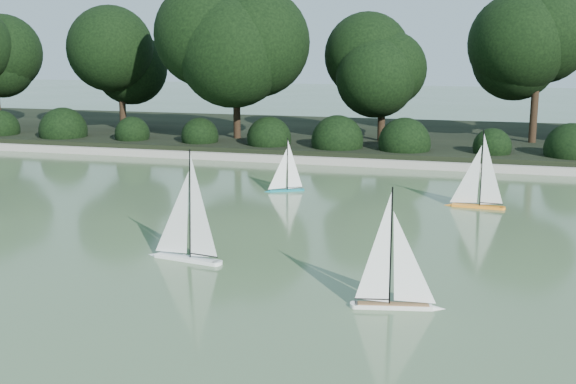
{
  "coord_description": "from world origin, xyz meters",
  "views": [
    {
      "loc": [
        3.57,
        -8.3,
        3.07
      ],
      "look_at": [
        0.74,
        2.39,
        0.7
      ],
      "focal_mm": 45.0,
      "sensor_mm": 36.0,
      "label": 1
    }
  ],
  "objects_px": {
    "sailboat_orange": "(473,194)",
    "sailboat_white_a": "(181,242)",
    "sailboat_white_b": "(401,289)",
    "sailboat_teal": "(283,183)"
  },
  "relations": [
    {
      "from": "sailboat_orange",
      "to": "sailboat_white_a",
      "type": "bearing_deg",
      "value": -132.0
    },
    {
      "from": "sailboat_white_a",
      "to": "sailboat_white_b",
      "type": "bearing_deg",
      "value": -18.87
    },
    {
      "from": "sailboat_white_a",
      "to": "sailboat_orange",
      "type": "relative_size",
      "value": 1.09
    },
    {
      "from": "sailboat_teal",
      "to": "sailboat_white_a",
      "type": "bearing_deg",
      "value": -92.03
    },
    {
      "from": "sailboat_teal",
      "to": "sailboat_orange",
      "type": "bearing_deg",
      "value": -7.07
    },
    {
      "from": "sailboat_white_a",
      "to": "sailboat_white_b",
      "type": "height_order",
      "value": "sailboat_white_a"
    },
    {
      "from": "sailboat_white_a",
      "to": "sailboat_white_b",
      "type": "distance_m",
      "value": 3.37
    },
    {
      "from": "sailboat_white_a",
      "to": "sailboat_orange",
      "type": "bearing_deg",
      "value": 48.0
    },
    {
      "from": "sailboat_orange",
      "to": "sailboat_teal",
      "type": "relative_size",
      "value": 1.33
    },
    {
      "from": "sailboat_teal",
      "to": "sailboat_white_b",
      "type": "bearing_deg",
      "value": -62.99
    }
  ]
}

